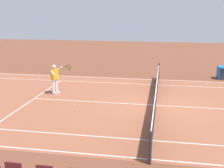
% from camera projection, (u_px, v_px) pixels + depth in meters
% --- Properties ---
extents(ground_plane, '(60.00, 60.00, 0.00)m').
position_uv_depth(ground_plane, '(156.00, 105.00, 14.49)').
color(ground_plane, brown).
extents(court_slab, '(24.20, 11.40, 0.00)m').
position_uv_depth(court_slab, '(156.00, 105.00, 14.49)').
color(court_slab, '#935138').
rests_on(court_slab, ground_plane).
extents(court_line_markings, '(23.85, 11.05, 0.01)m').
position_uv_depth(court_line_markings, '(156.00, 105.00, 14.49)').
color(court_line_markings, white).
rests_on(court_line_markings, ground_plane).
extents(tennis_net, '(0.10, 11.70, 1.08)m').
position_uv_depth(tennis_net, '(156.00, 96.00, 14.37)').
color(tennis_net, '#2D2D33').
rests_on(tennis_net, ground_plane).
extents(tennis_player_near, '(1.19, 0.75, 1.70)m').
position_uv_depth(tennis_player_near, '(55.00, 77.00, 16.29)').
color(tennis_player_near, white).
rests_on(tennis_player_near, ground_plane).
extents(tennis_ball, '(0.07, 0.07, 0.07)m').
position_uv_depth(tennis_ball, '(74.00, 105.00, 14.39)').
color(tennis_ball, '#CCE01E').
rests_on(tennis_ball, ground_plane).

